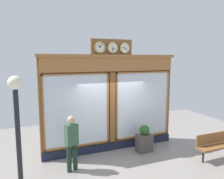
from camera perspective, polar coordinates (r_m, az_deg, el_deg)
shop_facade at (r=8.03m, az=-0.34°, el=-3.34°), size 5.10×0.42×4.01m
pedestrian at (r=6.77m, az=-10.41°, el=-12.99°), size 0.41×0.31×1.69m
street_lamp at (r=4.83m, az=-23.30°, el=-8.31°), size 0.28×0.28×3.02m
planter_box at (r=8.26m, az=8.32°, el=-13.56°), size 0.56×0.36×0.64m
planter_shrub at (r=8.09m, az=8.39°, el=-10.30°), size 0.35×0.35×0.35m
street_bench at (r=8.30m, az=25.11°, el=-12.64°), size 1.40×0.40×0.87m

